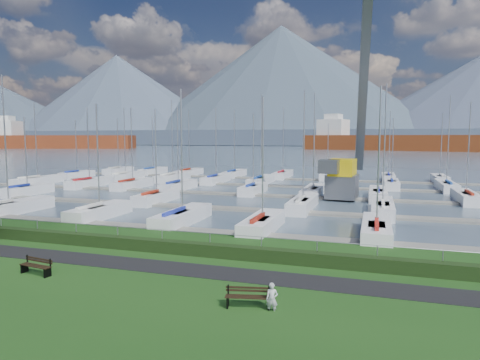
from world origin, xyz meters
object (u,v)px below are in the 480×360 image
at_px(bench_left, 36,266).
at_px(crane, 348,148).
at_px(bench_right, 248,297).
at_px(person, 272,295).

height_order(bench_left, crane, crane).
distance_m(bench_right, person, 0.97).
height_order(bench_right, crane, crane).
bearing_deg(crane, person, -85.70).
bearing_deg(bench_left, crane, 77.39).
bearing_deg(crane, bench_right, -87.32).
bearing_deg(person, crane, 81.70).
bearing_deg(bench_right, bench_left, 163.95).
bearing_deg(bench_right, crane, 75.16).
height_order(bench_left, person, person).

